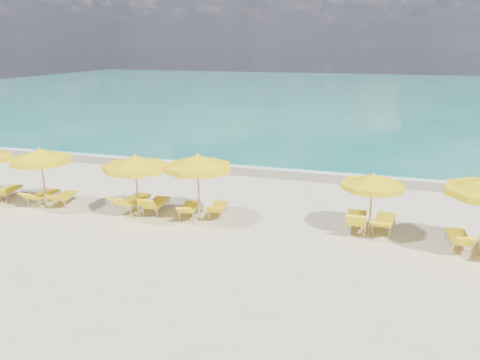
# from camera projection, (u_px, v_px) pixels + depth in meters

# --- Properties ---
(ground_plane) EXTENTS (120.00, 120.00, 0.00)m
(ground_plane) POSITION_uv_depth(u_px,v_px,m) (228.00, 223.00, 16.71)
(ground_plane) COLOR beige
(ocean) EXTENTS (120.00, 80.00, 0.30)m
(ocean) POSITION_uv_depth(u_px,v_px,m) (343.00, 93.00, 60.83)
(ocean) COLOR #147162
(ocean) RESTS_ON ground
(wet_sand_band) EXTENTS (120.00, 2.60, 0.01)m
(wet_sand_band) POSITION_uv_depth(u_px,v_px,m) (274.00, 171.00, 23.51)
(wet_sand_band) COLOR tan
(wet_sand_band) RESTS_ON ground
(foam_line) EXTENTS (120.00, 1.20, 0.03)m
(foam_line) POSITION_uv_depth(u_px,v_px,m) (277.00, 168.00, 24.25)
(foam_line) COLOR white
(foam_line) RESTS_ON ground
(whitecap_near) EXTENTS (14.00, 0.36, 0.05)m
(whitecap_near) POSITION_uv_depth(u_px,v_px,m) (222.00, 132.00, 33.99)
(whitecap_near) COLOR white
(whitecap_near) RESTS_ON ground
(whitecap_far) EXTENTS (18.00, 0.30, 0.05)m
(whitecap_far) POSITION_uv_depth(u_px,v_px,m) (421.00, 126.00, 36.55)
(whitecap_far) COLOR white
(whitecap_far) RESTS_ON ground
(umbrella_2) EXTENTS (2.94, 2.94, 2.40)m
(umbrella_2) POSITION_uv_depth(u_px,v_px,m) (41.00, 156.00, 17.83)
(umbrella_2) COLOR tan
(umbrella_2) RESTS_ON ground
(umbrella_3) EXTENTS (3.11, 3.11, 2.40)m
(umbrella_3) POSITION_uv_depth(u_px,v_px,m) (135.00, 163.00, 16.78)
(umbrella_3) COLOR tan
(umbrella_3) RESTS_ON ground
(umbrella_4) EXTENTS (2.59, 2.59, 2.49)m
(umbrella_4) POSITION_uv_depth(u_px,v_px,m) (198.00, 163.00, 16.50)
(umbrella_4) COLOR tan
(umbrella_4) RESTS_ON ground
(umbrella_5) EXTENTS (2.59, 2.59, 2.14)m
(umbrella_5) POSITION_uv_depth(u_px,v_px,m) (373.00, 182.00, 15.32)
(umbrella_5) COLOR tan
(umbrella_5) RESTS_ON ground
(lounger_1_right) EXTENTS (0.92, 1.81, 0.82)m
(lounger_1_right) POSITION_uv_depth(u_px,v_px,m) (8.00, 194.00, 19.30)
(lounger_1_right) COLOR #A5A8AD
(lounger_1_right) RESTS_ON ground
(lounger_2_left) EXTENTS (0.60, 1.75, 0.76)m
(lounger_2_left) POSITION_uv_depth(u_px,v_px,m) (43.00, 198.00, 18.75)
(lounger_2_left) COLOR #A5A8AD
(lounger_2_left) RESTS_ON ground
(lounger_2_right) EXTENTS (0.81, 1.69, 0.70)m
(lounger_2_right) POSITION_uv_depth(u_px,v_px,m) (65.00, 199.00, 18.66)
(lounger_2_right) COLOR #A5A8AD
(lounger_2_right) RESTS_ON ground
(lounger_3_left) EXTENTS (0.74, 2.02, 0.92)m
(lounger_3_left) POSITION_uv_depth(u_px,v_px,m) (133.00, 205.00, 17.91)
(lounger_3_left) COLOR #A5A8AD
(lounger_3_left) RESTS_ON ground
(lounger_3_right) EXTENTS (0.73, 1.81, 0.88)m
(lounger_3_right) POSITION_uv_depth(u_px,v_px,m) (156.00, 207.00, 17.70)
(lounger_3_right) COLOR #A5A8AD
(lounger_3_right) RESTS_ON ground
(lounger_4_left) EXTENTS (0.88, 1.79, 0.73)m
(lounger_4_left) POSITION_uv_depth(u_px,v_px,m) (189.00, 211.00, 17.32)
(lounger_4_left) COLOR #A5A8AD
(lounger_4_left) RESTS_ON ground
(lounger_4_right) EXTENTS (0.78, 1.70, 0.70)m
(lounger_4_right) POSITION_uv_depth(u_px,v_px,m) (218.00, 211.00, 17.39)
(lounger_4_right) COLOR #A5A8AD
(lounger_4_right) RESTS_ON ground
(lounger_5_left) EXTENTS (0.72, 1.98, 0.96)m
(lounger_5_left) POSITION_uv_depth(u_px,v_px,m) (356.00, 223.00, 16.05)
(lounger_5_left) COLOR #A5A8AD
(lounger_5_left) RESTS_ON ground
(lounger_5_right) EXTENTS (0.87, 1.99, 0.76)m
(lounger_5_right) POSITION_uv_depth(u_px,v_px,m) (384.00, 225.00, 15.97)
(lounger_5_right) COLOR #A5A8AD
(lounger_5_right) RESTS_ON ground
(lounger_6_left) EXTENTS (0.68, 1.80, 0.83)m
(lounger_6_left) POSITION_uv_depth(u_px,v_px,m) (458.00, 242.00, 14.60)
(lounger_6_left) COLOR #A5A8AD
(lounger_6_left) RESTS_ON ground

